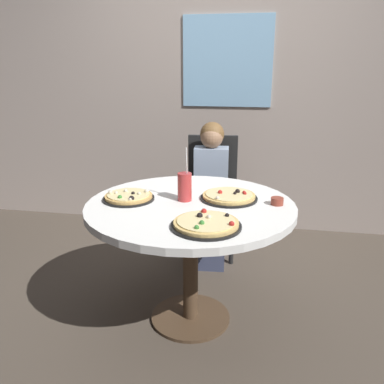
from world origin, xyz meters
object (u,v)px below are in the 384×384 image
object	(u,v)px
pizza_pepperoni	(129,197)
pizza_veggie	(229,196)
dining_table	(190,220)
soda_cup	(185,187)
chair_wooden	(212,189)
sauce_bowl	(277,201)
pizza_cheese	(206,224)
diner_child	(210,201)

from	to	relation	value
pizza_pepperoni	pizza_veggie	bearing A→B (deg)	10.59
dining_table	soda_cup	size ratio (longest dim) A/B	3.80
pizza_veggie	chair_wooden	bearing A→B (deg)	103.34
pizza_veggie	soda_cup	xyz separation A→B (m)	(-0.25, -0.07, 0.06)
chair_wooden	sauce_bowl	world-z (taller)	chair_wooden
pizza_pepperoni	pizza_cheese	bearing A→B (deg)	-33.58
chair_wooden	sauce_bowl	xyz separation A→B (m)	(0.48, -0.94, 0.24)
chair_wooden	diner_child	size ratio (longest dim) A/B	0.88
sauce_bowl	diner_child	bearing A→B (deg)	121.62
dining_table	diner_child	distance (m)	0.84
dining_table	pizza_cheese	world-z (taller)	pizza_cheese
diner_child	sauce_bowl	distance (m)	0.94
diner_child	soda_cup	xyz separation A→B (m)	(-0.05, -0.78, 0.35)
dining_table	sauce_bowl	distance (m)	0.49
chair_wooden	pizza_cheese	size ratio (longest dim) A/B	2.80
sauce_bowl	pizza_cheese	bearing A→B (deg)	-131.29
dining_table	sauce_bowl	bearing A→B (deg)	7.30
diner_child	pizza_veggie	world-z (taller)	diner_child
soda_cup	sauce_bowl	world-z (taller)	soda_cup
pizza_cheese	sauce_bowl	xyz separation A→B (m)	(0.34, 0.39, 0.00)
pizza_cheese	pizza_pepperoni	xyz separation A→B (m)	(-0.50, 0.33, 0.00)
chair_wooden	pizza_pepperoni	size ratio (longest dim) A/B	3.22
diner_child	pizza_veggie	size ratio (longest dim) A/B	3.30
pizza_pepperoni	sauce_bowl	xyz separation A→B (m)	(0.84, 0.06, 0.00)
pizza_veggie	diner_child	bearing A→B (deg)	105.59
chair_wooden	sauce_bowl	distance (m)	1.09
dining_table	diner_child	size ratio (longest dim) A/B	1.08
chair_wooden	pizza_veggie	world-z (taller)	chair_wooden
chair_wooden	pizza_cheese	xyz separation A→B (m)	(0.14, -1.33, 0.24)
diner_child	pizza_pepperoni	size ratio (longest dim) A/B	3.67
chair_wooden	sauce_bowl	bearing A→B (deg)	-62.93
pizza_cheese	soda_cup	distance (m)	0.41
chair_wooden	pizza_veggie	xyz separation A→B (m)	(0.21, -0.90, 0.24)
sauce_bowl	pizza_pepperoni	bearing A→B (deg)	-176.03
pizza_cheese	sauce_bowl	distance (m)	0.51
diner_child	pizza_cheese	bearing A→B (deg)	-83.56
diner_child	pizza_cheese	size ratio (longest dim) A/B	3.19
pizza_cheese	sauce_bowl	bearing A→B (deg)	48.71
pizza_veggie	soda_cup	bearing A→B (deg)	-165.19
soda_cup	sauce_bowl	distance (m)	0.52
chair_wooden	diner_child	world-z (taller)	diner_child
pizza_cheese	pizza_pepperoni	distance (m)	0.59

